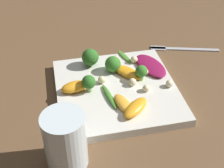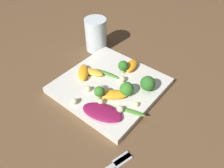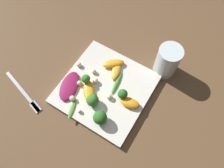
{
  "view_description": "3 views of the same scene",
  "coord_description": "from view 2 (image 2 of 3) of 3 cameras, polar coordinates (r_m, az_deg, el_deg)",
  "views": [
    {
      "loc": [
        -0.54,
        0.13,
        0.48
      ],
      "look_at": [
        -0.01,
        0.01,
        0.04
      ],
      "focal_mm": 50.0,
      "sensor_mm": 36.0,
      "label": 1
    },
    {
      "loc": [
        0.3,
        -0.36,
        0.46
      ],
      "look_at": [
        0.01,
        -0.0,
        0.03
      ],
      "focal_mm": 35.0,
      "sensor_mm": 36.0,
      "label": 2
    },
    {
      "loc": [
        0.24,
        0.17,
        0.66
      ],
      "look_at": [
        -0.01,
        0.02,
        0.04
      ],
      "focal_mm": 35.0,
      "sensor_mm": 36.0,
      "label": 3
    }
  ],
  "objects": [
    {
      "name": "macadamia_nut_3",
      "position": [
        0.64,
        2.75,
        1.35
      ],
      "size": [
        0.02,
        0.02,
        0.02
      ],
      "color": "beige",
      "rests_on": "plate"
    },
    {
      "name": "ground_plane",
      "position": [
        0.65,
        -0.56,
        -1.05
      ],
      "size": [
        2.4,
        2.4,
        0.0
      ],
      "primitive_type": "plane",
      "color": "brown"
    },
    {
      "name": "macadamia_nut_1",
      "position": [
        0.58,
        -2.96,
        -4.69
      ],
      "size": [
        0.02,
        0.02,
        0.02
      ],
      "color": "beige",
      "rests_on": "plate"
    },
    {
      "name": "orange_segment_3",
      "position": [
        0.67,
        -4.76,
        3.23
      ],
      "size": [
        0.07,
        0.04,
        0.01
      ],
      "color": "#FCAD33",
      "rests_on": "plate"
    },
    {
      "name": "orange_segment_2",
      "position": [
        0.6,
        0.25,
        -2.76
      ],
      "size": [
        0.08,
        0.08,
        0.02
      ],
      "color": "orange",
      "rests_on": "plate"
    },
    {
      "name": "orange_segment_0",
      "position": [
        0.69,
        5.05,
        4.79
      ],
      "size": [
        0.04,
        0.07,
        0.02
      ],
      "color": "orange",
      "rests_on": "plate"
    },
    {
      "name": "arugula_sprig_1",
      "position": [
        0.56,
        5.49,
        -7.31
      ],
      "size": [
        0.07,
        0.03,
        0.0
      ],
      "color": "#518E33",
      "rests_on": "plate"
    },
    {
      "name": "radicchio_leaf_0",
      "position": [
        0.56,
        -2.56,
        -7.37
      ],
      "size": [
        0.12,
        0.08,
        0.01
      ],
      "color": "maroon",
      "rests_on": "plate"
    },
    {
      "name": "macadamia_nut_2",
      "position": [
        0.59,
        -9.83,
        -4.42
      ],
      "size": [
        0.02,
        0.02,
        0.02
      ],
      "color": "beige",
      "rests_on": "plate"
    },
    {
      "name": "drinking_glass",
      "position": [
        0.79,
        -4.21,
        12.75
      ],
      "size": [
        0.08,
        0.08,
        0.12
      ],
      "color": "silver",
      "rests_on": "ground_plane"
    },
    {
      "name": "macadamia_nut_6",
      "position": [
        0.61,
        -6.23,
        -1.23
      ],
      "size": [
        0.02,
        0.02,
        0.02
      ],
      "color": "beige",
      "rests_on": "plate"
    },
    {
      "name": "plate",
      "position": [
        0.65,
        -0.56,
        -0.42
      ],
      "size": [
        0.27,
        0.27,
        0.02
      ],
      "color": "silver",
      "rests_on": "ground_plane"
    },
    {
      "name": "macadamia_nut_4",
      "position": [
        0.61,
        -2.8,
        -1.04
      ],
      "size": [
        0.02,
        0.02,
        0.02
      ],
      "color": "beige",
      "rests_on": "plate"
    },
    {
      "name": "broccoli_floret_2",
      "position": [
        0.58,
        -3.34,
        -2.07
      ],
      "size": [
        0.03,
        0.03,
        0.04
      ],
      "color": "#84AD5B",
      "rests_on": "plate"
    },
    {
      "name": "macadamia_nut_0",
      "position": [
        0.56,
        2.13,
        -6.61
      ],
      "size": [
        0.02,
        0.02,
        0.02
      ],
      "color": "beige",
      "rests_on": "plate"
    },
    {
      "name": "orange_segment_1",
      "position": [
        0.67,
        -7.49,
        3.06
      ],
      "size": [
        0.07,
        0.07,
        0.02
      ],
      "color": "orange",
      "rests_on": "plate"
    },
    {
      "name": "arugula_sprig_0",
      "position": [
        0.67,
        -1.4,
        2.74
      ],
      "size": [
        0.09,
        0.03,
        0.01
      ],
      "color": "#47842D",
      "rests_on": "plate"
    },
    {
      "name": "broccoli_floret_3",
      "position": [
        0.66,
        3.25,
        4.55
      ],
      "size": [
        0.03,
        0.03,
        0.04
      ],
      "color": "#84AD5B",
      "rests_on": "plate"
    },
    {
      "name": "macadamia_nut_5",
      "position": [
        0.58,
        6.44,
        -5.31
      ],
      "size": [
        0.01,
        0.01,
        0.01
      ],
      "color": "beige",
      "rests_on": "plate"
    },
    {
      "name": "broccoli_floret_1",
      "position": [
        0.59,
        3.86,
        -1.29
      ],
      "size": [
        0.04,
        0.04,
        0.04
      ],
      "color": "#7A9E51",
      "rests_on": "plate"
    },
    {
      "name": "broccoli_floret_0",
      "position": [
        0.61,
        9.32,
        0.11
      ],
      "size": [
        0.04,
        0.04,
        0.05
      ],
      "color": "#7A9E51",
      "rests_on": "plate"
    }
  ]
}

